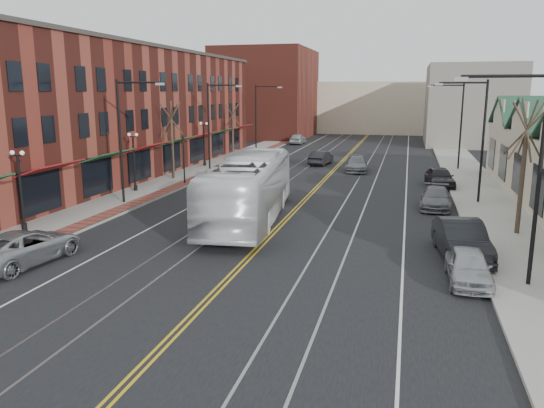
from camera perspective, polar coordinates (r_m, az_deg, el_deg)
The scene contains 30 objects.
ground at distance 18.16m, azimuth -8.94°, elevation -12.22°, with size 160.00×160.00×0.00m, color black.
sidewalk_left at distance 40.50m, azimuth -13.45°, elevation 1.28°, with size 4.00×120.00×0.15m, color gray.
sidewalk_right at distance 36.29m, azimuth 22.40°, elevation -0.54°, with size 4.00×120.00×0.15m, color gray.
building_left at distance 49.42m, azimuth -17.25°, elevation 9.30°, with size 10.00×50.00×11.00m, color maroon.
backdrop_left at distance 88.13m, azimuth -0.58°, elevation 11.79°, with size 14.00×18.00×14.00m, color maroon.
backdrop_mid at distance 100.42m, azimuth 10.70°, elevation 10.19°, with size 22.00×14.00×9.00m, color #BBAB90.
backdrop_right at distance 80.60m, azimuth 20.58°, elevation 9.94°, with size 12.00×16.00×11.00m, color slate.
streetlight_l_1 at distance 35.94m, azimuth -15.45°, elevation 7.81°, with size 3.33×0.25×8.00m.
streetlight_l_2 at distance 50.44m, azimuth -6.36°, elevation 9.27°, with size 3.33×0.25×8.00m.
streetlight_l_3 at distance 65.65m, azimuth -1.37°, elevation 9.97°, with size 3.33×0.25×8.00m.
streetlight_r_0 at distance 21.72m, azimuth 25.83°, elevation 4.52°, with size 3.33×0.25×8.00m.
streetlight_r_1 at distance 37.47m, azimuth 21.15°, elevation 7.59°, with size 3.33×0.25×8.00m.
streetlight_r_2 at distance 53.38m, azimuth 19.24°, elevation 8.83°, with size 3.33×0.25×8.00m.
lamppost_l_1 at distance 30.73m, azimuth -25.38°, elevation 1.11°, with size 0.84×0.28×4.27m.
lamppost_l_2 at distance 40.55m, azimuth -14.60°, elevation 4.28°, with size 0.84×0.28×4.27m.
lamppost_l_3 at distance 53.14m, azimuth -7.30°, elevation 6.33°, with size 0.84×0.28×4.27m.
tree_left_near at distance 45.59m, azimuth -10.71°, elevation 6.94°, with size 1.78×1.37×6.48m.
tree_left_far at distance 60.44m, azimuth -4.25°, elevation 8.10°, with size 1.66×1.28×6.02m.
tree_right_mid at distance 29.94m, azimuth 25.43°, elevation 3.85°, with size 1.90×1.46×6.93m.
manhole_far at distance 30.17m, azimuth -22.69°, elevation -2.83°, with size 0.60×0.60×0.02m, color #592D19.
traffic_signal at distance 43.11m, azimuth -9.47°, elevation 5.14°, with size 0.18×0.15×3.80m.
transit_bus at distance 30.50m, azimuth -2.50°, elevation 1.64°, with size 3.21×13.72×3.82m, color white.
parked_suv at distance 25.66m, azimuth -25.05°, elevation -4.19°, with size 2.47×5.36×1.49m, color #9DA0A3.
parked_car_a at distance 22.33m, azimuth 20.37°, elevation -6.30°, with size 1.60×3.98×1.36m, color #A3A5AA.
parked_car_b at distance 25.40m, azimuth 19.71°, elevation -3.64°, with size 1.82×5.22×1.72m, color black.
parked_car_c at distance 35.73m, azimuth 17.20°, elevation 0.62°, with size 1.88×4.62×1.34m, color slate.
parked_car_d at distance 43.65m, azimuth 17.60°, elevation 2.76°, with size 1.87×4.65×1.58m, color black.
distant_car_left at distance 54.71m, azimuth 5.30°, elevation 4.97°, with size 1.51×4.33×1.43m, color black.
distant_car_right at distance 50.60m, azimuth 9.09°, elevation 4.28°, with size 1.98×4.86×1.41m, color slate.
distant_car_far at distance 76.15m, azimuth 2.81°, elevation 7.04°, with size 1.82×4.53×1.54m, color #B2B5BA.
Camera 1 is at (6.73, -15.15, 7.42)m, focal length 35.00 mm.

